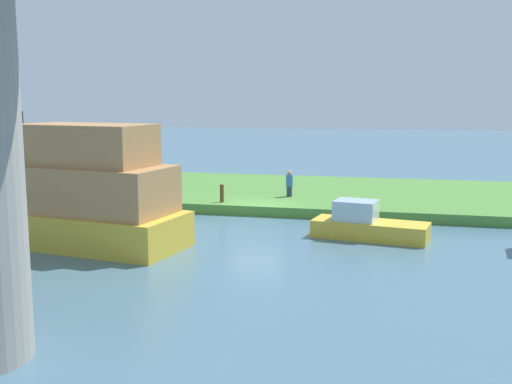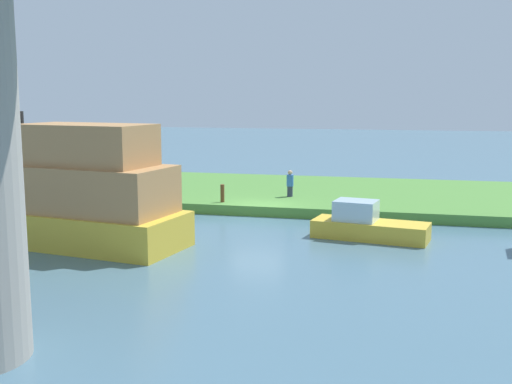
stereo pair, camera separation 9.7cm
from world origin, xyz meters
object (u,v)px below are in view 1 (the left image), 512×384
object	(u,v)px
person_on_bank	(289,183)
mooring_post	(222,193)
riverboat_paddlewheel	(74,204)
motorboat_white	(68,196)
houseboat_blue	(367,225)

from	to	relation	value
person_on_bank	mooring_post	distance (m)	3.86
person_on_bank	riverboat_paddlewheel	world-z (taller)	person_on_bank
mooring_post	riverboat_paddlewheel	distance (m)	7.18
motorboat_white	riverboat_paddlewheel	bearing A→B (deg)	-62.25
riverboat_paddlewheel	houseboat_blue	bearing A→B (deg)	173.08
person_on_bank	riverboat_paddlewheel	bearing A→B (deg)	27.16
mooring_post	motorboat_white	distance (m)	8.74
person_on_bank	riverboat_paddlewheel	size ratio (longest dim) A/B	0.28
mooring_post	motorboat_white	xyz separation A→B (m)	(3.96, 7.73, 0.95)
riverboat_paddlewheel	houseboat_blue	world-z (taller)	riverboat_paddlewheel
person_on_bank	houseboat_blue	world-z (taller)	person_on_bank
riverboat_paddlewheel	houseboat_blue	size ratio (longest dim) A/B	1.03
mooring_post	houseboat_blue	world-z (taller)	houseboat_blue
person_on_bank	houseboat_blue	size ratio (longest dim) A/B	0.29
motorboat_white	riverboat_paddlewheel	xyz separation A→B (m)	(2.76, -5.24, -1.33)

